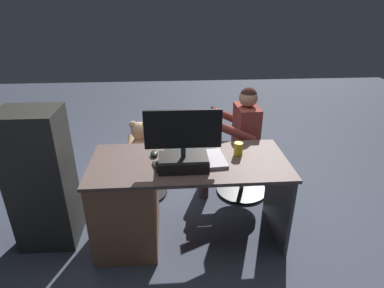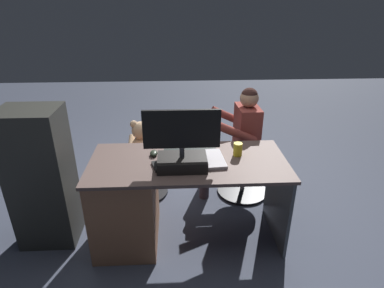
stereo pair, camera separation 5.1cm
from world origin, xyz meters
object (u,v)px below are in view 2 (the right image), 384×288
object	(u,v)px
desk	(139,199)
person	(237,136)
teddy_bear	(141,139)
computer_mouse	(154,153)
keyboard	(190,153)
office_chair_teddy	(144,172)
visitor_chair	(243,172)
monitor	(182,150)
cup	(238,149)
tv_remote	(156,167)

from	to	relation	value
desk	person	world-z (taller)	person
desk	teddy_bear	size ratio (longest dim) A/B	4.06
computer_mouse	keyboard	bearing A→B (deg)	-179.06
office_chair_teddy	visitor_chair	size ratio (longest dim) A/B	0.92
computer_mouse	monitor	bearing A→B (deg)	137.48
desk	cup	size ratio (longest dim) A/B	14.47
teddy_bear	computer_mouse	bearing A→B (deg)	105.41
visitor_chair	person	world-z (taller)	person
keyboard	teddy_bear	distance (m)	0.74
tv_remote	office_chair_teddy	xyz separation A→B (m)	(0.19, -0.77, -0.49)
tv_remote	office_chair_teddy	size ratio (longest dim) A/B	0.32
teddy_bear	visitor_chair	xyz separation A→B (m)	(-1.01, 0.05, -0.37)
tv_remote	teddy_bear	world-z (taller)	teddy_bear
cup	office_chair_teddy	world-z (taller)	cup
monitor	person	bearing A→B (deg)	-126.11
keyboard	tv_remote	size ratio (longest dim) A/B	2.80
desk	office_chair_teddy	world-z (taller)	desk
visitor_chair	tv_remote	bearing A→B (deg)	41.76
keyboard	tv_remote	xyz separation A→B (m)	(0.26, 0.20, -0.00)
computer_mouse	person	distance (m)	0.93
visitor_chair	person	size ratio (longest dim) A/B	0.46
tv_remote	person	bearing A→B (deg)	-149.81
desk	keyboard	world-z (taller)	keyboard
tv_remote	visitor_chair	size ratio (longest dim) A/B	0.29
computer_mouse	tv_remote	size ratio (longest dim) A/B	0.64
monitor	person	world-z (taller)	monitor
teddy_bear	visitor_chair	world-z (taller)	teddy_bear
monitor	computer_mouse	distance (m)	0.32
teddy_bear	person	distance (m)	0.92
tv_remote	person	distance (m)	1.04
visitor_chair	desk	bearing A→B (deg)	33.08
teddy_bear	desk	bearing A→B (deg)	92.46
person	monitor	bearing A→B (deg)	53.89
cup	visitor_chair	size ratio (longest dim) A/B	0.20
monitor	teddy_bear	world-z (taller)	monitor
office_chair_teddy	person	xyz separation A→B (m)	(-0.92, 0.03, 0.39)
tv_remote	office_chair_teddy	world-z (taller)	tv_remote
cup	person	distance (m)	0.59
tv_remote	visitor_chair	xyz separation A→B (m)	(-0.82, -0.73, -0.50)
tv_remote	office_chair_teddy	distance (m)	0.93
computer_mouse	visitor_chair	distance (m)	1.13
monitor	person	distance (m)	0.94
tv_remote	teddy_bear	distance (m)	0.81
monitor	tv_remote	world-z (taller)	monitor
computer_mouse	person	world-z (taller)	person
desk	cup	world-z (taller)	cup
computer_mouse	tv_remote	xyz separation A→B (m)	(-0.03, 0.20, -0.01)
desk	monitor	size ratio (longest dim) A/B	2.77
teddy_bear	visitor_chair	bearing A→B (deg)	177.38
desk	cup	bearing A→B (deg)	-174.72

